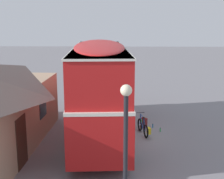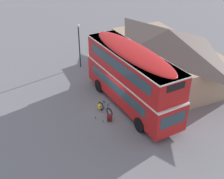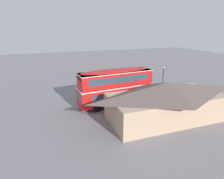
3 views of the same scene
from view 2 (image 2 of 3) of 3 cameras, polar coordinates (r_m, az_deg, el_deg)
The scene contains 8 objects.
ground_plane at distance 22.30m, azimuth 0.92°, elevation -3.62°, with size 120.00×120.00×0.00m, color slate.
double_decker_bus at distance 21.28m, azimuth 3.91°, elevation 2.81°, with size 10.10×3.22×4.79m.
touring_bicycle at distance 21.54m, azimuth -1.53°, elevation -3.82°, with size 1.72×0.72×1.05m.
backpack_on_ground at distance 20.72m, azimuth -0.51°, elevation -5.65°, with size 0.38×0.41×0.58m.
water_bottle_green_metal at distance 21.06m, azimuth -3.35°, elevation -5.68°, with size 0.07×0.07×0.22m.
water_bottle_blue_sports at distance 20.68m, azimuth -1.78°, elevation -6.44°, with size 0.07×0.07×0.22m.
pub_building at distance 27.09m, azimuth 10.98°, elevation 7.59°, with size 13.06×6.52×4.26m.
street_lamp at distance 27.66m, azimuth -6.63°, elevation 9.63°, with size 0.28×0.28×4.34m.
Camera 2 is at (16.47, -8.18, 12.62)m, focal length 45.52 mm.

